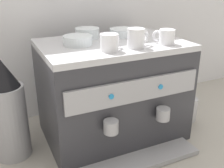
% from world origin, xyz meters
% --- Properties ---
extents(ground_plane, '(4.00, 4.00, 0.00)m').
position_xyz_m(ground_plane, '(0.00, 0.00, 0.00)').
color(ground_plane, '#9E998E').
extents(tiled_backsplash_wall, '(2.80, 0.03, 1.11)m').
position_xyz_m(tiled_backsplash_wall, '(0.00, 0.33, 0.55)').
color(tiled_backsplash_wall, silver).
rests_on(tiled_backsplash_wall, ground_plane).
extents(espresso_machine, '(0.61, 0.52, 0.44)m').
position_xyz_m(espresso_machine, '(0.00, -0.00, 0.22)').
color(espresso_machine, '#2D2D33').
rests_on(espresso_machine, ground_plane).
extents(ceramic_cup_0, '(0.09, 0.08, 0.06)m').
position_xyz_m(ceramic_cup_0, '(-0.07, -0.13, 0.48)').
color(ceramic_cup_0, white).
rests_on(ceramic_cup_0, espresso_machine).
extents(ceramic_cup_1, '(0.11, 0.07, 0.08)m').
position_xyz_m(ceramic_cup_1, '(0.05, -0.13, 0.48)').
color(ceramic_cup_1, white).
rests_on(ceramic_cup_1, espresso_machine).
extents(ceramic_cup_2, '(0.07, 0.09, 0.06)m').
position_xyz_m(ceramic_cup_2, '(0.18, -0.13, 0.48)').
color(ceramic_cup_2, white).
rests_on(ceramic_cup_2, espresso_machine).
extents(ceramic_bowl_0, '(0.12, 0.12, 0.04)m').
position_xyz_m(ceramic_bowl_0, '(0.09, 0.08, 0.46)').
color(ceramic_bowl_0, silver).
rests_on(ceramic_bowl_0, espresso_machine).
extents(ceramic_bowl_1, '(0.12, 0.12, 0.04)m').
position_xyz_m(ceramic_bowl_1, '(-0.15, 0.01, 0.46)').
color(ceramic_bowl_1, silver).
rests_on(ceramic_bowl_1, espresso_machine).
extents(ceramic_bowl_2, '(0.11, 0.11, 0.04)m').
position_xyz_m(ceramic_bowl_2, '(-0.07, 0.11, 0.47)').
color(ceramic_bowl_2, silver).
rests_on(ceramic_bowl_2, espresso_machine).
extents(coffee_grinder, '(0.15, 0.15, 0.42)m').
position_xyz_m(coffee_grinder, '(-0.45, 0.02, 0.20)').
color(coffee_grinder, '#939399').
rests_on(coffee_grinder, ground_plane).
extents(milk_pitcher, '(0.10, 0.10, 0.12)m').
position_xyz_m(milk_pitcher, '(0.41, -0.05, 0.06)').
color(milk_pitcher, '#B7B7BC').
rests_on(milk_pitcher, ground_plane).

